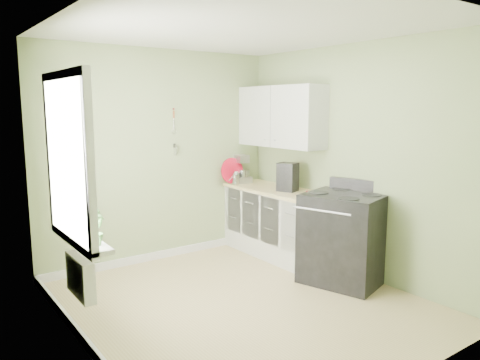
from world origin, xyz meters
TOP-DOWN VIEW (x-y plane):
  - floor at (0.00, 0.00)m, footprint 3.20×3.60m
  - ceiling at (0.00, 0.00)m, footprint 3.20×3.60m
  - wall_back at (0.00, 1.81)m, footprint 3.20×0.02m
  - wall_left at (-1.61, 0.00)m, footprint 0.02×3.60m
  - wall_right at (1.61, 0.00)m, footprint 0.02×3.60m
  - base_cabinets at (1.30, 1.00)m, footprint 0.60×1.60m
  - countertop at (1.29, 1.00)m, footprint 0.64×1.60m
  - upper_cabinets at (1.43, 1.10)m, footprint 0.35×1.40m
  - window at (-1.58, 0.30)m, footprint 0.06×1.14m
  - window_sill at (-1.51, 0.30)m, footprint 0.18×1.14m
  - radiator at (-1.54, 0.25)m, footprint 0.12×0.50m
  - wall_utensils at (0.20, 1.78)m, footprint 0.02×0.14m
  - stove at (1.28, -0.18)m, footprint 0.95×1.01m
  - stand_mixer at (1.22, 1.74)m, footprint 0.27×0.39m
  - kettle at (1.05, 1.60)m, footprint 0.18×0.11m
  - coffee_maker at (1.28, 0.79)m, footprint 0.28×0.29m
  - red_tray at (1.05, 1.69)m, footprint 0.36×0.06m
  - jar at (1.19, 0.30)m, footprint 0.07×0.07m
  - plant_a at (-1.50, -0.09)m, footprint 0.21×0.21m
  - plant_b at (-1.50, 0.30)m, footprint 0.14×0.16m
  - plant_c at (-1.50, 0.49)m, footprint 0.19×0.19m

SIDE VIEW (x-z plane):
  - floor at x=0.00m, z-range -0.02..0.00m
  - base_cabinets at x=1.30m, z-range 0.00..0.87m
  - stove at x=1.28m, z-range -0.06..1.09m
  - radiator at x=-1.54m, z-range 0.38..0.73m
  - window_sill at x=-1.51m, z-range 0.86..0.90m
  - countertop at x=1.29m, z-range 0.87..0.91m
  - jar at x=1.19m, z-range 0.91..0.99m
  - kettle at x=1.05m, z-range 0.91..1.09m
  - plant_b at x=-1.50m, z-range 0.90..1.17m
  - plant_c at x=-1.50m, z-range 0.90..1.20m
  - plant_a at x=-1.50m, z-range 0.90..1.24m
  - coffee_maker at x=1.28m, z-range 0.90..1.26m
  - red_tray at x=1.05m, z-range 0.91..1.27m
  - stand_mixer at x=1.22m, z-range 0.88..1.32m
  - wall_back at x=0.00m, z-range 0.00..2.70m
  - wall_left at x=-1.61m, z-range 0.00..2.70m
  - wall_right at x=1.61m, z-range 0.00..2.70m
  - window at x=-1.58m, z-range 0.83..2.27m
  - wall_utensils at x=0.20m, z-range 1.27..1.85m
  - upper_cabinets at x=1.43m, z-range 1.45..2.25m
  - ceiling at x=0.00m, z-range 2.70..2.72m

